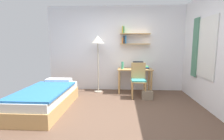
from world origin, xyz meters
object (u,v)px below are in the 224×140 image
Objects in this scene: handbag at (147,95)px; book_stack at (146,67)px; water_bottle at (122,65)px; bed at (47,98)px; desk at (135,73)px; desk_chair at (139,79)px; standing_lamp at (98,43)px; laptop at (138,67)px.

book_stack is at bearing 86.91° from handbag.
book_stack is at bearing 11.03° from water_bottle.
water_bottle is 1.14m from handbag.
desk reaches higher than bed.
desk is 1.08× the size of desk_chair.
desk_chair is at bearing -21.63° from standing_lamp.
bed is 1.15× the size of standing_lamp.
desk_chair reaches higher than handbag.
laptop is at bearing 104.93° from handbag.
book_stack reaches higher than bed.
water_bottle is at bearing -168.97° from book_stack.
laptop is at bearing 12.41° from water_bottle.
bed is 9.01× the size of water_bottle.
standing_lamp is at bearing 57.29° from bed.
water_bottle is at bearing 40.05° from bed.
bed is 2.87m from book_stack.
standing_lamp is at bearing -178.08° from laptop.
standing_lamp reaches higher than handbag.
laptop and water_bottle have the same top height.
laptop is at bearing 15.29° from desk.
bed is 2.14m from standing_lamp.
handbag is (-0.04, -0.74, -0.63)m from book_stack.
desk_chair is 2.47× the size of handbag.
laptop reaches higher than book_stack.
bed is 5.10× the size of handbag.
book_stack is at bearing 10.37° from desk.
handbag is (0.19, -0.71, -0.65)m from laptop.
standing_lamp is 4.45× the size of handbag.
handbag is (0.66, -0.61, -0.70)m from water_bottle.
standing_lamp is 0.98m from water_bottle.
desk_chair reaches higher than book_stack.
standing_lamp reaches higher than book_stack.
standing_lamp is at bearing -177.07° from book_stack.
standing_lamp is at bearing -179.33° from desk.
standing_lamp is 1.60m from book_stack.
book_stack is (0.33, 0.06, 0.18)m from desk.
book_stack is at bearing 33.05° from bed.
desk_chair is 3.70× the size of book_stack.
desk_chair reaches higher than laptop.
standing_lamp is 2.05m from handbag.
bed is at bearing -161.03° from handbag.
laptop is (1.20, 0.04, -0.70)m from standing_lamp.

